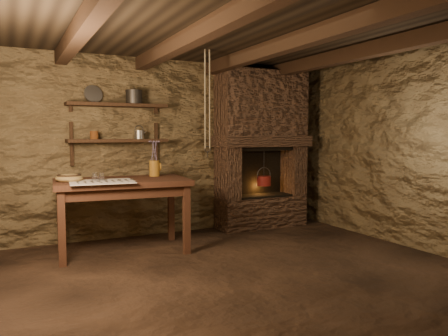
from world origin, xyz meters
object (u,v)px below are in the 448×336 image
work_table (122,213)px  stoneware_jug (155,161)px  wooden_bowl (69,178)px  iron_stockpot (134,98)px  red_pot (264,180)px

work_table → stoneware_jug: stoneware_jug is taller
wooden_bowl → iron_stockpot: size_ratio=1.40×
iron_stockpot → red_pot: 2.22m
red_pot → wooden_bowl: bearing=-171.9°
stoneware_jug → iron_stockpot: 0.89m
stoneware_jug → red_pot: 1.80m
stoneware_jug → red_pot: bearing=-9.8°
work_table → wooden_bowl: 0.72m
work_table → stoneware_jug: 0.77m
stoneware_jug → iron_stockpot: size_ratio=2.14×
wooden_bowl → red_pot: size_ratio=0.55×
iron_stockpot → red_pot: bearing=-3.6°
stoneware_jug → red_pot: size_ratio=0.84×
stoneware_jug → iron_stockpot: (-0.15, 0.36, 0.80)m
wooden_bowl → red_pot: bearing=8.1°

